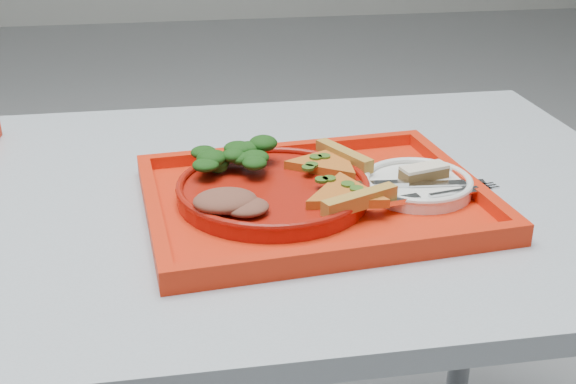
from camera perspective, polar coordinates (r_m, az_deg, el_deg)
The scene contains 11 objects.
table at distance 1.07m, azimuth -14.19°, elevation -4.13°, with size 1.60×0.80×0.75m.
tray_main at distance 0.98m, azimuth 2.09°, elevation -0.83°, with size 0.45×0.35×0.01m, color red.
dinner_plate at distance 0.98m, azimuth -1.18°, elevation -0.02°, with size 0.26×0.26×0.02m, color #97140A.
side_plate at distance 1.01m, azimuth 10.16°, elevation 0.42°, with size 0.15×0.15×0.01m, color white.
pizza_slice_a at distance 0.94m, azimuth 4.54°, elevation 0.02°, with size 0.12×0.11×0.02m, color orange, non-canonical shape.
pizza_slice_b at distance 1.03m, azimuth 3.11°, elevation 2.49°, with size 0.12×0.11×0.02m, color orange, non-canonical shape.
salad_heap at distance 1.01m, azimuth -4.24°, elevation 2.92°, with size 0.10×0.09×0.05m, color black.
meat_portion at distance 0.91m, azimuth -4.99°, elevation -0.69°, with size 0.08×0.07×0.02m, color brown.
dessert_bar at distance 1.02m, azimuth 10.69°, elevation 1.57°, with size 0.07×0.04×0.02m.
knife at distance 1.00m, azimuth 10.28°, elevation 0.69°, with size 0.18×0.02×0.01m, color silver.
fork at distance 0.96m, azimuth 11.03°, elevation -0.27°, with size 0.18×0.02×0.01m, color silver.
Camera 1 is at (0.11, -0.94, 1.18)m, focal length 45.00 mm.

